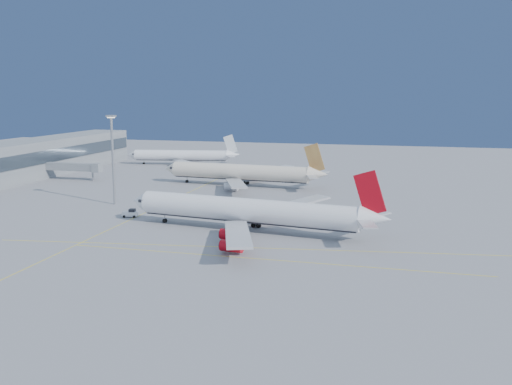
% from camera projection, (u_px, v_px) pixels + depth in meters
% --- Properties ---
extents(ground, '(500.00, 500.00, 0.00)m').
position_uv_depth(ground, '(260.00, 241.00, 133.61)').
color(ground, slate).
rests_on(ground, ground).
extents(terminal, '(18.40, 110.00, 15.00)m').
position_uv_depth(terminal, '(47.00, 156.00, 241.75)').
color(terminal, gray).
rests_on(terminal, ground).
extents(jet_bridge, '(23.60, 3.60, 6.90)m').
position_uv_depth(jet_bridge, '(76.00, 167.00, 224.37)').
color(jet_bridge, gray).
rests_on(jet_bridge, ground).
extents(taxiway_lines, '(118.86, 140.00, 0.02)m').
position_uv_depth(taxiway_lines, '(210.00, 231.00, 143.29)').
color(taxiway_lines, yellow).
rests_on(taxiway_lines, ground).
extents(airliner_virgin, '(69.52, 61.96, 17.16)m').
position_uv_depth(airliner_virgin, '(251.00, 211.00, 141.99)').
color(airliner_virgin, white).
rests_on(airliner_virgin, ground).
extents(airliner_etihad, '(64.47, 59.34, 16.82)m').
position_uv_depth(airliner_etihad, '(243.00, 172.00, 210.15)').
color(airliner_etihad, beige).
rests_on(airliner_etihad, ground).
extents(airliner_third, '(54.43, 49.65, 14.63)m').
position_uv_depth(airliner_third, '(183.00, 155.00, 271.34)').
color(airliner_third, white).
rests_on(airliner_third, ground).
extents(pushback_tug, '(4.37, 3.07, 2.30)m').
position_uv_depth(pushback_tug, '(131.00, 213.00, 158.99)').
color(pushback_tug, white).
rests_on(pushback_tug, ground).
extents(light_mast, '(2.38, 2.38, 27.52)m').
position_uv_depth(light_mast, '(113.00, 152.00, 174.24)').
color(light_mast, gray).
rests_on(light_mast, ground).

